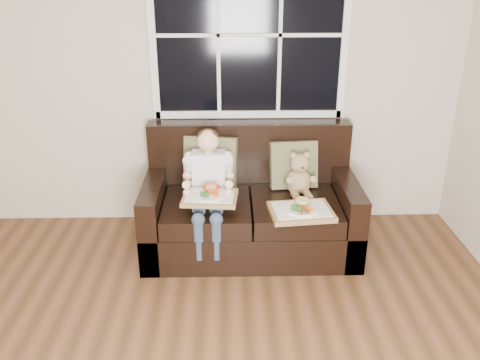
{
  "coord_description": "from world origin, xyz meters",
  "views": [
    {
      "loc": [
        0.28,
        -1.74,
        2.19
      ],
      "look_at": [
        0.36,
        1.85,
        0.65
      ],
      "focal_mm": 38.0,
      "sensor_mm": 36.0,
      "label": 1
    }
  ],
  "objects_px": {
    "child": "(208,178)",
    "tray_right": "(301,210)",
    "loveseat": "(250,209)",
    "tray_left": "(210,196)",
    "teddy_bear": "(299,177)"
  },
  "relations": [
    {
      "from": "loveseat",
      "to": "tray_left",
      "type": "distance_m",
      "value": 0.51
    },
    {
      "from": "tray_right",
      "to": "child",
      "type": "bearing_deg",
      "value": 154.22
    },
    {
      "from": "child",
      "to": "tray_right",
      "type": "xyz_separation_m",
      "value": [
        0.7,
        -0.25,
        -0.16
      ]
    },
    {
      "from": "loveseat",
      "to": "child",
      "type": "relative_size",
      "value": 1.97
    },
    {
      "from": "tray_left",
      "to": "tray_right",
      "type": "bearing_deg",
      "value": -0.34
    },
    {
      "from": "teddy_bear",
      "to": "tray_right",
      "type": "bearing_deg",
      "value": -100.5
    },
    {
      "from": "loveseat",
      "to": "child",
      "type": "distance_m",
      "value": 0.49
    },
    {
      "from": "loveseat",
      "to": "child",
      "type": "xyz_separation_m",
      "value": [
        -0.33,
        -0.12,
        0.33
      ]
    },
    {
      "from": "teddy_bear",
      "to": "tray_left",
      "type": "relative_size",
      "value": 0.86
    },
    {
      "from": "child",
      "to": "teddy_bear",
      "type": "distance_m",
      "value": 0.74
    },
    {
      "from": "child",
      "to": "tray_right",
      "type": "height_order",
      "value": "child"
    },
    {
      "from": "loveseat",
      "to": "tray_right",
      "type": "distance_m",
      "value": 0.55
    },
    {
      "from": "teddy_bear",
      "to": "tray_left",
      "type": "xyz_separation_m",
      "value": [
        -0.71,
        -0.31,
        -0.02
      ]
    },
    {
      "from": "child",
      "to": "teddy_bear",
      "type": "relative_size",
      "value": 2.33
    },
    {
      "from": "child",
      "to": "loveseat",
      "type": "bearing_deg",
      "value": 19.71
    }
  ]
}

